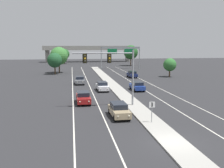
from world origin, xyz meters
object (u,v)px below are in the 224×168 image
at_px(tree_far_right_c, 170,65).
at_px(car_oncoming_red, 83,97).
at_px(tree_far_left_b, 64,54).
at_px(tree_far_left_c, 59,56).
at_px(median_sign_post, 152,109).
at_px(car_receding_navy, 132,74).
at_px(overhead_signal_mast, 114,66).
at_px(car_oncoming_grey, 80,80).
at_px(highway_sign_gantry, 121,51).
at_px(car_oncoming_white, 102,86).
at_px(car_oncoming_tan, 119,110).
at_px(tree_far_left_a, 55,60).
at_px(tree_far_right_a, 131,52).
at_px(car_receding_blue, 137,86).

bearing_deg(tree_far_right_c, car_oncoming_red, -131.11).
xyz_separation_m(tree_far_left_b, tree_far_left_c, (-0.52, -36.52, 0.68)).
height_order(median_sign_post, car_receding_navy, median_sign_post).
height_order(overhead_signal_mast, median_sign_post, overhead_signal_mast).
height_order(median_sign_post, car_oncoming_grey, median_sign_post).
bearing_deg(median_sign_post, tree_far_left_b, 97.17).
bearing_deg(highway_sign_gantry, car_oncoming_grey, -114.78).
bearing_deg(car_oncoming_white, car_oncoming_grey, 113.37).
bearing_deg(car_oncoming_tan, tree_far_left_a, 102.31).
xyz_separation_m(car_oncoming_red, tree_far_right_a, (21.32, 62.50, 4.39)).
xyz_separation_m(tree_far_right_c, tree_far_left_b, (-27.44, 50.91, 1.12)).
relative_size(overhead_signal_mast, car_oncoming_red, 1.74).
bearing_deg(highway_sign_gantry, tree_far_left_a, -148.54).
relative_size(median_sign_post, tree_far_right_a, 0.28).
relative_size(car_oncoming_white, tree_far_left_c, 0.60).
bearing_deg(car_oncoming_red, tree_far_left_b, 93.38).
xyz_separation_m(overhead_signal_mast, car_oncoming_white, (-0.11, 11.89, -4.51)).
bearing_deg(car_oncoming_tan, car_oncoming_red, 115.80).
relative_size(median_sign_post, car_receding_navy, 0.49).
bearing_deg(tree_far_left_c, highway_sign_gantry, 24.47).
height_order(tree_far_right_c, tree_far_left_b, tree_far_left_b).
xyz_separation_m(car_oncoming_tan, car_oncoming_grey, (-3.53, 25.23, 0.00)).
xyz_separation_m(car_oncoming_red, tree_far_left_b, (-4.56, 77.13, 3.38)).
bearing_deg(tree_far_left_a, car_oncoming_grey, -72.17).
xyz_separation_m(car_receding_blue, tree_far_right_c, (13.00, 17.63, 2.26)).
bearing_deg(car_receding_navy, tree_far_left_b, 109.46).
relative_size(car_oncoming_tan, tree_far_left_b, 0.70).
distance_m(car_oncoming_red, car_receding_blue, 13.09).
distance_m(car_oncoming_white, highway_sign_gantry, 42.20).
relative_size(car_receding_navy, highway_sign_gantry, 0.34).
distance_m(tree_far_right_a, tree_far_left_c, 34.29).
height_order(highway_sign_gantry, tree_far_left_b, highway_sign_gantry).
relative_size(median_sign_post, tree_far_right_c, 0.47).
relative_size(car_oncoming_white, highway_sign_gantry, 0.34).
height_order(overhead_signal_mast, car_receding_blue, overhead_signal_mast).
bearing_deg(overhead_signal_mast, car_receding_blue, 61.78).
height_order(car_oncoming_grey, tree_far_left_c, tree_far_left_c).
xyz_separation_m(median_sign_post, car_oncoming_red, (-6.45, 10.43, -0.77)).
distance_m(tree_far_right_a, tree_far_right_c, 36.37).
relative_size(car_oncoming_tan, tree_far_left_c, 0.60).
bearing_deg(tree_far_right_a, tree_far_left_c, -140.33).
height_order(highway_sign_gantry, tree_far_left_c, highway_sign_gantry).
relative_size(car_oncoming_white, car_oncoming_grey, 1.01).
bearing_deg(tree_far_left_c, median_sign_post, -77.28).
bearing_deg(tree_far_left_b, tree_far_right_c, -61.67).
xyz_separation_m(overhead_signal_mast, car_receding_navy, (9.42, 29.25, -4.51)).
xyz_separation_m(car_oncoming_grey, car_receding_navy, (13.21, 8.85, 0.00)).
distance_m(car_oncoming_grey, tree_far_right_c, 24.43).
bearing_deg(highway_sign_gantry, median_sign_post, -97.90).
xyz_separation_m(median_sign_post, car_oncoming_white, (-2.70, 19.70, -0.77)).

